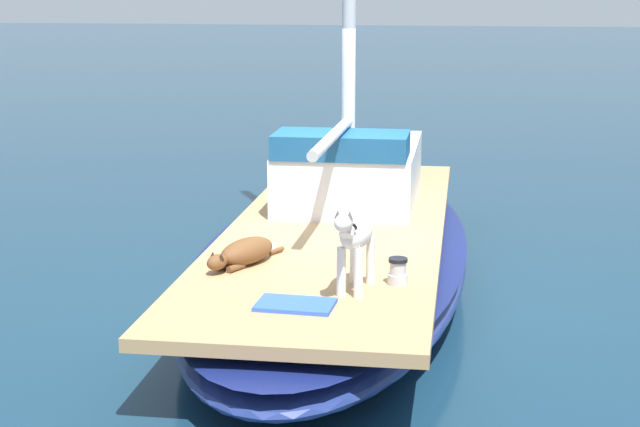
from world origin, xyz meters
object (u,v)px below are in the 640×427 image
Objects in this scene: dog_white at (355,238)px; coiled_rope at (259,248)px; deck_towel at (295,305)px; deck_winch at (398,272)px; dog_brown at (244,253)px; sailboat_main at (337,258)px.

coiled_rope is (-0.99, 1.06, -0.40)m from dog_white.
dog_white is 1.67× the size of deck_towel.
deck_winch is 0.38× the size of deck_towel.
deck_towel is (0.62, -1.00, -0.09)m from dog_brown.
deck_winch is 0.97m from deck_towel.
sailboat_main is 12.99× the size of deck_towel.
dog_white is at bearing -29.96° from dog_brown.
deck_winch reaches higher than deck_towel.
dog_brown is at bearing -91.75° from coiled_rope.
deck_towel is (-0.69, -0.67, -0.08)m from deck_winch.
dog_brown is 2.73× the size of coiled_rope.
dog_brown is 1.35m from deck_winch.
sailboat_main is 2.51m from deck_towel.
deck_winch is at bearing 39.16° from dog_white.
deck_winch is at bearing -31.92° from coiled_rope.
coiled_rope is at bearing 88.25° from dog_brown.
deck_winch is 0.65× the size of coiled_rope.
sailboat_main is at bearing 69.25° from dog_brown.
dog_white reaches higher than deck_winch.
coiled_rope is (0.01, 0.48, -0.08)m from dog_brown.
deck_winch reaches higher than sailboat_main.
dog_brown is at bearing 150.04° from dog_white.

